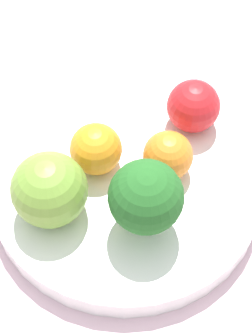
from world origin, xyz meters
name	(u,v)px	position (x,y,z in m)	size (l,w,h in m)	color
ground_plane	(126,200)	(0.00, 0.00, 0.00)	(6.00, 6.00, 0.00)	gray
table_surface	(126,195)	(0.00, 0.00, 0.01)	(1.20, 1.20, 0.02)	silver
bowl	(126,182)	(0.00, 0.00, 0.03)	(0.25, 0.25, 0.03)	white
broccoli	(146,198)	(0.04, 0.03, 0.09)	(0.06, 0.06, 0.07)	#99C17A
apple_red	(49,190)	(0.06, -0.04, 0.08)	(0.06, 0.06, 0.06)	olive
apple_green	(193,106)	(-0.08, 0.03, 0.07)	(0.05, 0.05, 0.05)	red
orange_front	(98,146)	(0.00, -0.03, 0.07)	(0.05, 0.05, 0.05)	orange
orange_back	(168,156)	(-0.02, 0.03, 0.07)	(0.04, 0.04, 0.04)	orange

